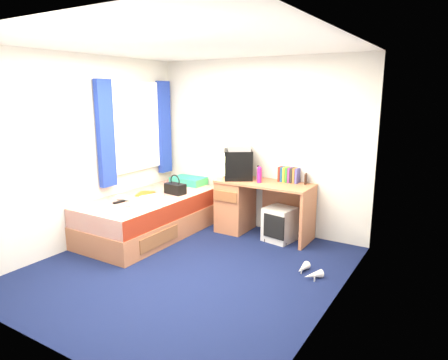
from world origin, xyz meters
The scene contains 20 objects.
ground centered at (0.00, 0.00, 0.00)m, with size 3.40×3.40×0.00m, color #0C1438.
room_shell centered at (0.00, 0.00, 1.45)m, with size 3.40×3.40×3.40m.
bed centered at (-1.10, 0.63, 0.27)m, with size 1.01×2.00×0.54m.
pillow centered at (-1.09, 1.51, 0.60)m, with size 0.51×0.33×0.11m, color #1A74AE.
desk centered at (-0.03, 1.44, 0.41)m, with size 1.30×0.55×0.75m.
storage_cube centered at (0.52, 1.36, 0.23)m, with size 0.36×0.36×0.45m, color silver.
crt_tv centered at (-0.18, 1.44, 0.95)m, with size 0.54×0.55×0.41m.
vcr centered at (-0.17, 1.44, 1.19)m, with size 0.41×0.29×0.08m, color #B3B3B5.
book_row centered at (0.52, 1.60, 0.85)m, with size 0.27×0.13×0.20m.
picture_frame centered at (0.75, 1.61, 0.82)m, with size 0.02×0.12×0.14m, color black.
pink_water_bottle centered at (0.19, 1.37, 0.85)m, with size 0.06×0.06×0.19m, color #D41E7B.
aerosol_can centered at (0.11, 1.50, 0.84)m, with size 0.05×0.05×0.18m, color silver.
handbag centered at (-0.90, 0.94, 0.62)m, with size 0.31×0.20×0.27m.
towel centered at (-0.84, 0.39, 0.58)m, with size 0.27×0.22×0.09m, color white.
magazine centered at (-1.24, 0.70, 0.55)m, with size 0.21×0.28×0.01m, color gold.
water_bottle centered at (-1.24, 0.30, 0.58)m, with size 0.07×0.07×0.20m, color silver.
colour_swatch_fan centered at (-1.06, 0.20, 0.55)m, with size 0.22×0.06×0.01m, color orange.
remote_control centered at (-1.23, 0.19, 0.55)m, with size 0.05×0.16×0.02m, color black.
window_assembly centered at (-1.55, 0.90, 1.42)m, with size 0.11×1.42×1.40m.
white_heels centered at (1.21, 0.55, 0.04)m, with size 0.31×0.34×0.09m.
Camera 1 is at (2.53, -3.31, 1.93)m, focal length 32.00 mm.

